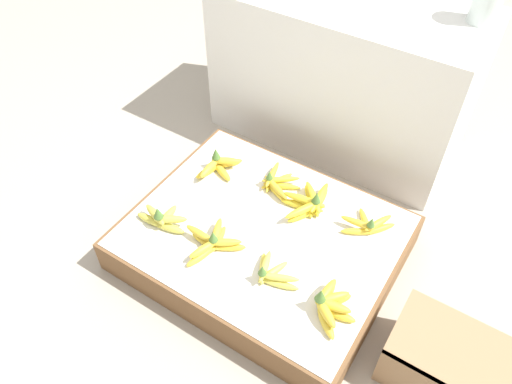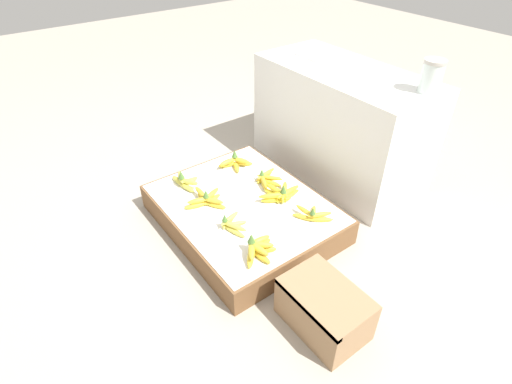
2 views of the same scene
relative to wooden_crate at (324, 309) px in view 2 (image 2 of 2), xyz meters
The scene contains 14 objects.
ground_plane 0.76m from the wooden_crate, behind, with size 10.00×10.00×0.00m, color #A89E8E.
display_platform 0.75m from the wooden_crate, behind, with size 0.98×0.79×0.15m.
back_vendor_table 1.28m from the wooden_crate, 132.33° to the left, with size 1.11×0.52×0.69m.
wooden_crate is the anchor object (origin of this frame).
banana_bunch_front_left 1.08m from the wooden_crate, behind, with size 0.21×0.13×0.11m.
banana_bunch_front_midleft 0.86m from the wooden_crate, behind, with size 0.23×0.23×0.10m.
banana_bunch_front_midright 0.62m from the wooden_crate, behind, with size 0.19×0.14×0.09m.
banana_bunch_front_right 0.40m from the wooden_crate, behind, with size 0.15×0.20×0.11m.
banana_bunch_middle_left 1.10m from the wooden_crate, 165.58° to the left, with size 0.15×0.21×0.11m.
banana_bunch_middle_midleft 0.89m from the wooden_crate, 158.24° to the left, with size 0.17×0.17×0.09m.
banana_bunch_middle_midright 0.72m from the wooden_crate, 155.44° to the left, with size 0.18×0.25×0.11m.
banana_bunch_middle_right 0.53m from the wooden_crate, 142.74° to the left, with size 0.19×0.17×0.09m.
glass_jar 1.27m from the wooden_crate, 110.01° to the left, with size 0.11×0.11×0.17m.
foam_tray_white 1.55m from the wooden_crate, 139.55° to the left, with size 0.27×0.15×0.02m.
Camera 2 is at (1.42, -0.96, 1.51)m, focal length 28.00 mm.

